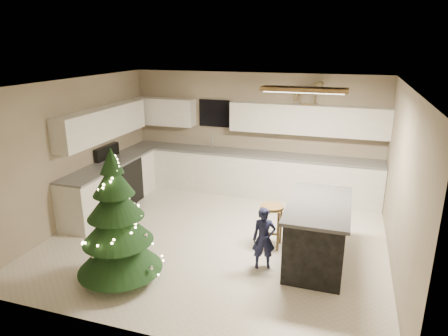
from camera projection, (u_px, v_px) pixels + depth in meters
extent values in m
plane|color=silver|center=(218.00, 238.00, 6.84)|extent=(5.50, 5.50, 0.00)
cube|color=tan|center=(254.00, 133.00, 8.72)|extent=(5.50, 0.02, 2.60)
cube|color=tan|center=(141.00, 232.00, 4.18)|extent=(5.50, 0.02, 2.60)
cube|color=tan|center=(74.00, 152.00, 7.25)|extent=(0.02, 5.00, 2.60)
cube|color=tan|center=(401.00, 183.00, 5.65)|extent=(0.02, 5.00, 2.60)
cube|color=silver|center=(217.00, 84.00, 6.06)|extent=(5.50, 5.00, 0.02)
cube|color=brown|center=(304.00, 89.00, 5.79)|extent=(1.25, 0.32, 0.06)
cube|color=white|center=(304.00, 92.00, 5.80)|extent=(1.15, 0.24, 0.02)
cube|color=white|center=(250.00, 174.00, 8.70)|extent=(5.48, 0.60, 0.90)
cube|color=white|center=(111.00, 187.00, 7.96)|extent=(0.60, 2.60, 0.90)
cube|color=slate|center=(250.00, 154.00, 8.55)|extent=(5.48, 0.62, 0.04)
cube|color=slate|center=(109.00, 164.00, 7.82)|extent=(0.62, 2.60, 0.04)
cube|color=white|center=(164.00, 112.00, 9.03)|extent=(1.40, 0.35, 0.60)
cube|color=white|center=(307.00, 120.00, 8.11)|extent=(3.20, 0.35, 0.60)
cube|color=white|center=(104.00, 123.00, 7.73)|extent=(0.35, 2.60, 0.60)
cube|color=black|center=(214.00, 113.00, 8.83)|extent=(0.70, 0.04, 0.60)
cube|color=#99999E|center=(211.00, 151.00, 8.83)|extent=(0.55, 0.40, 0.06)
cylinder|color=#99999E|center=(212.00, 143.00, 8.87)|extent=(0.03, 0.03, 0.24)
cube|color=black|center=(120.00, 182.00, 8.23)|extent=(0.64, 0.75, 0.90)
cube|color=black|center=(107.00, 153.00, 8.12)|extent=(0.10, 0.75, 0.30)
cube|color=black|center=(317.00, 234.00, 5.99)|extent=(0.80, 1.60, 0.90)
cube|color=#313036|center=(319.00, 205.00, 5.85)|extent=(0.90, 1.70, 0.05)
cylinder|color=brown|center=(272.00, 207.00, 6.37)|extent=(0.37, 0.37, 0.04)
cylinder|color=brown|center=(262.00, 230.00, 6.39)|extent=(0.04, 0.04, 0.67)
cylinder|color=brown|center=(278.00, 232.00, 6.32)|extent=(0.04, 0.04, 0.67)
cylinder|color=brown|center=(265.00, 223.00, 6.63)|extent=(0.04, 0.04, 0.67)
cylinder|color=brown|center=(281.00, 225.00, 6.55)|extent=(0.04, 0.04, 0.67)
cube|color=brown|center=(271.00, 234.00, 6.51)|extent=(0.28, 0.03, 0.03)
cylinder|color=#3F2816|center=(121.00, 271.00, 5.61)|extent=(0.10, 0.10, 0.26)
cone|color=#123513|center=(119.00, 249.00, 5.51)|extent=(1.17, 1.17, 0.60)
cone|color=#123513|center=(117.00, 224.00, 5.39)|extent=(0.96, 0.96, 0.51)
cone|color=#123513|center=(115.00, 200.00, 5.29)|extent=(0.75, 0.75, 0.47)
cone|color=#123513|center=(113.00, 179.00, 5.20)|extent=(0.55, 0.55, 0.43)
cone|color=#123513|center=(111.00, 160.00, 5.12)|extent=(0.31, 0.31, 0.34)
sphere|color=#FFD88C|center=(160.00, 273.00, 5.41)|extent=(0.03, 0.03, 0.03)
sphere|color=#FFD88C|center=(163.00, 262.00, 5.59)|extent=(0.03, 0.03, 0.03)
sphere|color=#FFD88C|center=(161.00, 253.00, 5.77)|extent=(0.03, 0.03, 0.03)
sphere|color=#FFD88C|center=(154.00, 245.00, 5.91)|extent=(0.03, 0.03, 0.03)
sphere|color=#FFD88C|center=(145.00, 239.00, 6.00)|extent=(0.03, 0.03, 0.03)
sphere|color=#FFD88C|center=(133.00, 235.00, 6.03)|extent=(0.03, 0.03, 0.03)
sphere|color=#FFD88C|center=(120.00, 233.00, 6.00)|extent=(0.03, 0.03, 0.03)
sphere|color=#FFD88C|center=(108.00, 233.00, 5.91)|extent=(0.03, 0.03, 0.03)
sphere|color=#FFD88C|center=(97.00, 235.00, 5.77)|extent=(0.03, 0.03, 0.03)
sphere|color=#FFD88C|center=(88.00, 237.00, 5.61)|extent=(0.03, 0.03, 0.03)
sphere|color=#FFD88C|center=(84.00, 240.00, 5.44)|extent=(0.03, 0.03, 0.03)
sphere|color=#FFD88C|center=(83.00, 243.00, 5.28)|extent=(0.03, 0.03, 0.03)
sphere|color=#FFD88C|center=(87.00, 245.00, 5.15)|extent=(0.03, 0.03, 0.03)
sphere|color=#FFD88C|center=(95.00, 245.00, 5.06)|extent=(0.03, 0.03, 0.03)
sphere|color=#FFD88C|center=(105.00, 243.00, 5.02)|extent=(0.03, 0.03, 0.03)
sphere|color=#FFD88C|center=(116.00, 240.00, 5.03)|extent=(0.03, 0.03, 0.03)
sphere|color=#FFD88C|center=(127.00, 234.00, 5.08)|extent=(0.03, 0.03, 0.03)
sphere|color=#FFD88C|center=(135.00, 228.00, 5.16)|extent=(0.03, 0.03, 0.03)
sphere|color=#FFD88C|center=(140.00, 221.00, 5.27)|extent=(0.03, 0.03, 0.03)
sphere|color=#FFD88C|center=(142.00, 214.00, 5.37)|extent=(0.03, 0.03, 0.03)
sphere|color=#FFD88C|center=(140.00, 208.00, 5.46)|extent=(0.03, 0.03, 0.03)
sphere|color=#FFD88C|center=(136.00, 203.00, 5.53)|extent=(0.03, 0.03, 0.03)
sphere|color=#FFD88C|center=(130.00, 199.00, 5.57)|extent=(0.03, 0.03, 0.03)
sphere|color=#FFD88C|center=(123.00, 196.00, 5.57)|extent=(0.03, 0.03, 0.03)
sphere|color=#FFD88C|center=(115.00, 194.00, 5.54)|extent=(0.03, 0.03, 0.03)
sphere|color=#FFD88C|center=(108.00, 192.00, 5.48)|extent=(0.03, 0.03, 0.03)
sphere|color=#FFD88C|center=(103.00, 191.00, 5.40)|extent=(0.03, 0.03, 0.03)
sphere|color=#FFD88C|center=(99.00, 191.00, 5.31)|extent=(0.03, 0.03, 0.03)
sphere|color=#FFD88C|center=(97.00, 190.00, 5.23)|extent=(0.03, 0.03, 0.03)
sphere|color=#FFD88C|center=(98.00, 189.00, 5.15)|extent=(0.03, 0.03, 0.03)
sphere|color=#FFD88C|center=(100.00, 187.00, 5.09)|extent=(0.03, 0.03, 0.03)
sphere|color=#FFD88C|center=(104.00, 185.00, 5.06)|extent=(0.03, 0.03, 0.03)
sphere|color=#FFD88C|center=(108.00, 182.00, 5.04)|extent=(0.03, 0.03, 0.03)
sphere|color=#FFD88C|center=(112.00, 178.00, 5.05)|extent=(0.03, 0.03, 0.03)
sphere|color=#FFD88C|center=(116.00, 174.00, 5.07)|extent=(0.03, 0.03, 0.03)
sphere|color=#FFD88C|center=(118.00, 170.00, 5.09)|extent=(0.03, 0.03, 0.03)
sphere|color=#FFD88C|center=(119.00, 166.00, 5.12)|extent=(0.03, 0.03, 0.03)
sphere|color=#FFD88C|center=(118.00, 163.00, 5.14)|extent=(0.03, 0.03, 0.03)
sphere|color=#FFD88C|center=(117.00, 159.00, 5.14)|extent=(0.03, 0.03, 0.03)
sphere|color=#FFD88C|center=(115.00, 156.00, 5.14)|extent=(0.03, 0.03, 0.03)
sphere|color=silver|center=(154.00, 265.00, 5.40)|extent=(0.06, 0.06, 0.06)
sphere|color=silver|center=(117.00, 235.00, 5.95)|extent=(0.06, 0.06, 0.06)
sphere|color=silver|center=(92.00, 256.00, 5.14)|extent=(0.06, 0.06, 0.06)
sphere|color=silver|center=(146.00, 234.00, 5.44)|extent=(0.06, 0.06, 0.06)
sphere|color=silver|center=(108.00, 217.00, 5.66)|extent=(0.06, 0.06, 0.06)
sphere|color=silver|center=(103.00, 226.00, 5.09)|extent=(0.06, 0.06, 0.06)
sphere|color=silver|center=(135.00, 205.00, 5.39)|extent=(0.06, 0.06, 0.06)
sphere|color=silver|center=(105.00, 196.00, 5.39)|extent=(0.06, 0.06, 0.06)
sphere|color=silver|center=(111.00, 194.00, 5.09)|extent=(0.06, 0.06, 0.06)
sphere|color=silver|center=(121.00, 179.00, 5.27)|extent=(0.06, 0.06, 0.06)
sphere|color=silver|center=(108.00, 171.00, 5.18)|extent=(0.06, 0.06, 0.06)
sphere|color=silver|center=(111.00, 162.00, 5.10)|extent=(0.06, 0.06, 0.06)
imported|color=black|center=(264.00, 238.00, 5.82)|extent=(0.40, 0.32, 0.94)
cube|color=brown|center=(308.00, 105.00, 7.98)|extent=(0.22, 0.02, 0.02)
cube|color=brown|center=(308.00, 104.00, 8.05)|extent=(0.22, 0.02, 0.02)
imported|color=#CCBC83|center=(309.00, 92.00, 7.94)|extent=(0.61, 0.36, 0.48)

